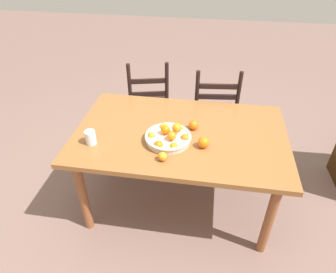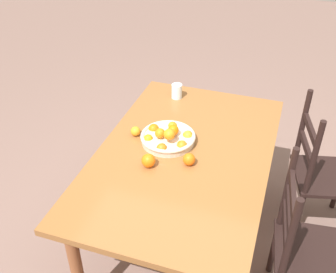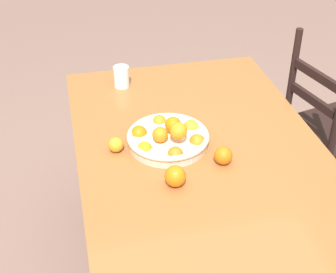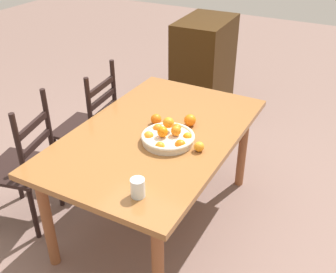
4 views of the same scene
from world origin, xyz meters
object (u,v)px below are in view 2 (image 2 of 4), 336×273
object	(u,v)px
drinking_glass	(177,91)
orange_loose_1	(189,159)
dining_table	(184,164)
orange_loose_2	(136,131)
orange_loose_0	(148,161)
chair_near_window	(320,175)
chair_by_cabinet	(307,250)
fruit_bowl	(168,137)

from	to	relation	value
drinking_glass	orange_loose_1	bearing A→B (deg)	22.71
dining_table	orange_loose_2	xyz separation A→B (m)	(-0.08, -0.34, 0.12)
orange_loose_0	orange_loose_2	bearing A→B (deg)	-144.46
dining_table	chair_near_window	xyz separation A→B (m)	(-0.42, 0.82, -0.21)
dining_table	orange_loose_0	size ratio (longest dim) A/B	19.81
dining_table	orange_loose_2	bearing A→B (deg)	-102.83
orange_loose_2	drinking_glass	bearing A→B (deg)	169.29
dining_table	chair_near_window	size ratio (longest dim) A/B	1.61
chair_near_window	drinking_glass	xyz separation A→B (m)	(-0.18, -1.05, 0.35)
chair_near_window	orange_loose_1	xyz separation A→B (m)	(0.52, -0.76, 0.33)
chair_by_cabinet	orange_loose_0	bearing A→B (deg)	79.50
orange_loose_1	orange_loose_2	distance (m)	0.43
orange_loose_1	fruit_bowl	bearing A→B (deg)	-132.47
orange_loose_0	orange_loose_2	size ratio (longest dim) A/B	1.30
chair_near_window	drinking_glass	world-z (taller)	chair_near_window
fruit_bowl	drinking_glass	distance (m)	0.55
orange_loose_0	orange_loose_2	xyz separation A→B (m)	(-0.26, -0.18, -0.01)
chair_near_window	orange_loose_1	size ratio (longest dim) A/B	13.65
chair_by_cabinet	orange_loose_2	bearing A→B (deg)	67.26
chair_near_window	fruit_bowl	bearing A→B (deg)	96.88
drinking_glass	chair_near_window	bearing A→B (deg)	80.15
orange_loose_0	orange_loose_1	xyz separation A→B (m)	(-0.09, 0.21, -0.00)
drinking_glass	orange_loose_2	bearing A→B (deg)	-10.71
fruit_bowl	orange_loose_0	distance (m)	0.25
chair_by_cabinet	orange_loose_1	distance (m)	0.79
orange_loose_1	drinking_glass	bearing A→B (deg)	-157.29
dining_table	orange_loose_0	world-z (taller)	orange_loose_0
dining_table	drinking_glass	world-z (taller)	drinking_glass
orange_loose_2	drinking_glass	distance (m)	0.54
dining_table	drinking_glass	distance (m)	0.67
chair_near_window	chair_by_cabinet	size ratio (longest dim) A/B	1.00
chair_near_window	fruit_bowl	distance (m)	1.06
orange_loose_1	drinking_glass	xyz separation A→B (m)	(-0.70, -0.29, 0.02)
dining_table	orange_loose_0	distance (m)	0.27
chair_by_cabinet	drinking_glass	size ratio (longest dim) A/B	9.39
fruit_bowl	drinking_glass	bearing A→B (deg)	-168.06
chair_by_cabinet	fruit_bowl	bearing A→B (deg)	63.88
orange_loose_0	orange_loose_1	bearing A→B (deg)	112.51
orange_loose_1	drinking_glass	distance (m)	0.76
orange_loose_0	drinking_glass	distance (m)	0.79
orange_loose_1	dining_table	bearing A→B (deg)	-148.86
dining_table	orange_loose_1	size ratio (longest dim) A/B	21.98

